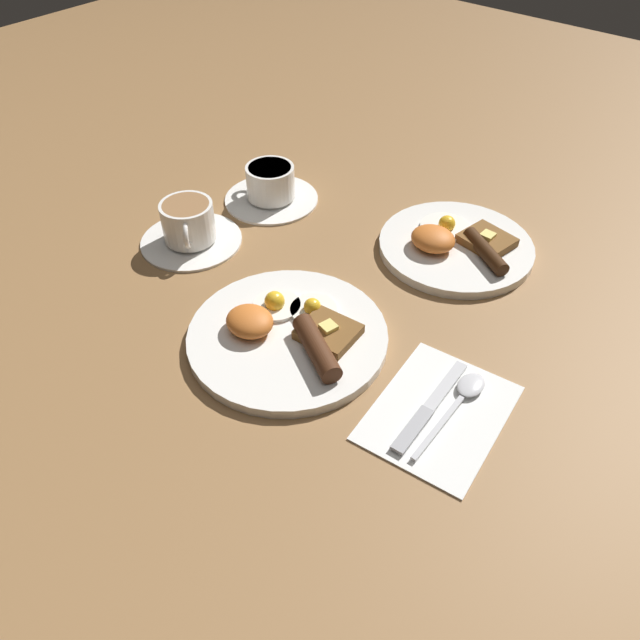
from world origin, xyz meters
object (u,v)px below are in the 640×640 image
Objects in this scene: breakfast_plate_near at (288,334)px; teacup_far at (270,187)px; spoon at (464,394)px; teacup_near at (189,227)px; knife at (427,410)px; breakfast_plate_far at (456,245)px.

breakfast_plate_near is 0.36m from teacup_far.
teacup_far is 0.53m from spoon.
teacup_near reaches higher than knife.
spoon is (0.24, 0.06, -0.00)m from breakfast_plate_near.
breakfast_plate_near is 0.33m from breakfast_plate_far.
teacup_near is at bearing 87.26° from spoon.
spoon is at bearing -20.31° from teacup_far.
breakfast_plate_near is 1.66× the size of teacup_near.
breakfast_plate_near reaches higher than knife.
teacup_far reaches higher than breakfast_plate_far.
breakfast_plate_near is 1.61× the size of knife.
teacup_near is 0.99× the size of teacup_far.
teacup_near reaches higher than breakfast_plate_far.
spoon reaches higher than knife.
breakfast_plate_near is at bearing 89.34° from knife.
breakfast_plate_near is 1.64× the size of teacup_far.
knife is at bearing -26.16° from teacup_far.
teacup_far is at bearing 136.77° from breakfast_plate_near.
breakfast_plate_near is at bearing -14.04° from teacup_near.
spoon is (0.17, -0.26, -0.00)m from breakfast_plate_far.
spoon is at bearing 14.66° from breakfast_plate_near.
knife is 0.05m from spoon.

